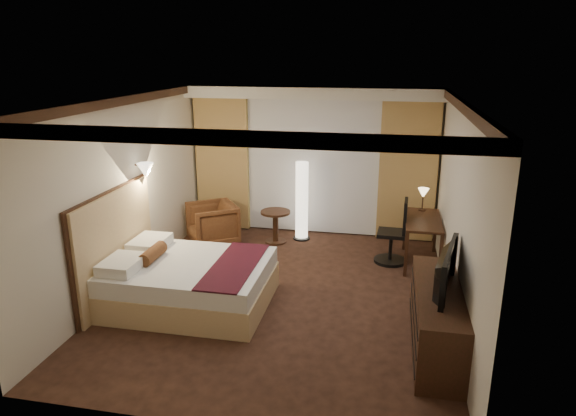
% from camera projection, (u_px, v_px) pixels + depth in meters
% --- Properties ---
extents(floor, '(4.50, 5.50, 0.01)m').
position_uv_depth(floor, '(282.00, 294.00, 7.23)').
color(floor, black).
rests_on(floor, ground).
extents(ceiling, '(4.50, 5.50, 0.01)m').
position_uv_depth(ceiling, '(282.00, 99.00, 6.44)').
color(ceiling, white).
rests_on(ceiling, back_wall).
extents(back_wall, '(4.50, 0.02, 2.70)m').
position_uv_depth(back_wall, '(313.00, 161.00, 9.42)').
color(back_wall, beige).
rests_on(back_wall, floor).
extents(left_wall, '(0.02, 5.50, 2.70)m').
position_uv_depth(left_wall, '(127.00, 193.00, 7.26)').
color(left_wall, beige).
rests_on(left_wall, floor).
extents(right_wall, '(0.02, 5.50, 2.70)m').
position_uv_depth(right_wall, '(458.00, 212.00, 6.41)').
color(right_wall, beige).
rests_on(right_wall, floor).
extents(crown_molding, '(4.50, 5.50, 0.12)m').
position_uv_depth(crown_molding, '(282.00, 104.00, 6.46)').
color(crown_molding, black).
rests_on(crown_molding, ceiling).
extents(soffit, '(4.50, 0.50, 0.20)m').
position_uv_depth(soffit, '(312.00, 93.00, 8.82)').
color(soffit, white).
rests_on(soffit, ceiling).
extents(curtain_sheer, '(2.48, 0.04, 2.45)m').
position_uv_depth(curtain_sheer, '(313.00, 167.00, 9.37)').
color(curtain_sheer, silver).
rests_on(curtain_sheer, back_wall).
extents(curtain_left_drape, '(1.00, 0.14, 2.45)m').
position_uv_depth(curtain_left_drape, '(223.00, 164.00, 9.64)').
color(curtain_left_drape, tan).
rests_on(curtain_left_drape, back_wall).
extents(curtain_right_drape, '(1.00, 0.14, 2.45)m').
position_uv_depth(curtain_right_drape, '(408.00, 172.00, 8.99)').
color(curtain_right_drape, tan).
rests_on(curtain_right_drape, back_wall).
extents(wall_sconce, '(0.24, 0.24, 0.24)m').
position_uv_depth(wall_sconce, '(146.00, 171.00, 7.44)').
color(wall_sconce, white).
rests_on(wall_sconce, left_wall).
extents(bed, '(2.07, 1.62, 0.61)m').
position_uv_depth(bed, '(191.00, 283.00, 6.88)').
color(bed, white).
rests_on(bed, floor).
extents(headboard, '(0.12, 1.92, 1.50)m').
position_uv_depth(headboard, '(116.00, 246.00, 6.95)').
color(headboard, tan).
rests_on(headboard, floor).
extents(armchair, '(1.05, 1.06, 0.81)m').
position_uv_depth(armchair, '(212.00, 222.00, 9.05)').
color(armchair, '#522D18').
rests_on(armchair, floor).
extents(side_table, '(0.53, 0.53, 0.58)m').
position_uv_depth(side_table, '(276.00, 227.00, 9.13)').
color(side_table, black).
rests_on(side_table, floor).
extents(floor_lamp, '(0.30, 0.30, 1.44)m').
position_uv_depth(floor_lamp, '(302.00, 201.00, 9.17)').
color(floor_lamp, white).
rests_on(floor_lamp, floor).
extents(desk, '(0.55, 1.23, 0.75)m').
position_uv_depth(desk, '(422.00, 241.00, 8.19)').
color(desk, black).
rests_on(desk, floor).
extents(desk_lamp, '(0.18, 0.18, 0.34)m').
position_uv_depth(desk_lamp, '(423.00, 201.00, 8.46)').
color(desk_lamp, '#FFD899').
rests_on(desk_lamp, desk).
extents(office_chair, '(0.54, 0.54, 1.07)m').
position_uv_depth(office_chair, '(392.00, 231.00, 8.19)').
color(office_chair, black).
rests_on(office_chair, floor).
extents(dresser, '(0.50, 1.91, 0.74)m').
position_uv_depth(dresser, '(436.00, 318.00, 5.82)').
color(dresser, black).
rests_on(dresser, floor).
extents(television, '(0.85, 1.21, 0.14)m').
position_uv_depth(television, '(439.00, 262.00, 5.63)').
color(television, black).
rests_on(television, dresser).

